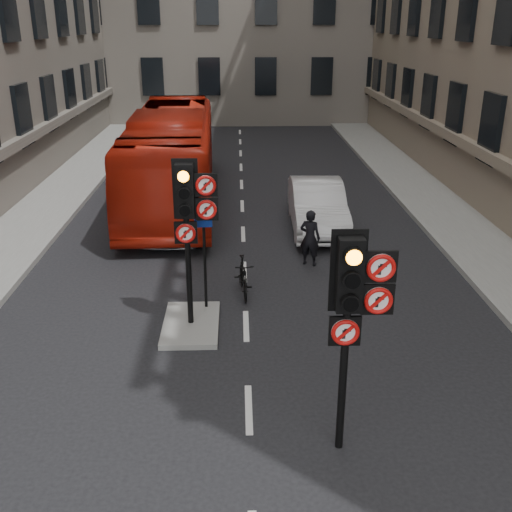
{
  "coord_description": "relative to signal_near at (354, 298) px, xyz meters",
  "views": [
    {
      "loc": [
        -0.14,
        -6.61,
        6.27
      ],
      "look_at": [
        0.14,
        2.61,
        2.6
      ],
      "focal_mm": 42.0,
      "sensor_mm": 36.0,
      "label": 1
    }
  ],
  "objects": [
    {
      "name": "ground",
      "position": [
        -1.49,
        -0.99,
        -2.58
      ],
      "size": [
        120.0,
        120.0,
        0.0
      ],
      "primitive_type": "plane",
      "color": "black",
      "rests_on": "ground"
    },
    {
      "name": "pavement_left",
      "position": [
        -8.69,
        11.01,
        -2.5
      ],
      "size": [
        3.0,
        50.0,
        0.16
      ],
      "primitive_type": "cube",
      "color": "gray",
      "rests_on": "ground"
    },
    {
      "name": "signal_near",
      "position": [
        0.0,
        0.0,
        0.0
      ],
      "size": [
        0.91,
        0.4,
        3.58
      ],
      "color": "black",
      "rests_on": "ground"
    },
    {
      "name": "car_pink",
      "position": [
        -4.34,
        16.21,
        -1.96
      ],
      "size": [
        2.08,
        4.39,
        1.24
      ],
      "primitive_type": "imported",
      "rotation": [
        0.0,
        0.0,
        -0.08
      ],
      "color": "#C13878",
      "rests_on": "ground"
    },
    {
      "name": "bus_red",
      "position": [
        -3.99,
        13.8,
        -0.93
      ],
      "size": [
        3.21,
        11.96,
        3.31
      ],
      "primitive_type": "imported",
      "rotation": [
        0.0,
        0.0,
        0.04
      ],
      "color": "#99180B",
      "rests_on": "ground"
    },
    {
      "name": "centre_island",
      "position": [
        -2.69,
        4.01,
        -2.52
      ],
      "size": [
        1.2,
        2.0,
        0.12
      ],
      "primitive_type": "cube",
      "color": "gray",
      "rests_on": "ground"
    },
    {
      "name": "pavement_right",
      "position": [
        5.71,
        11.01,
        -2.5
      ],
      "size": [
        3.0,
        50.0,
        0.16
      ],
      "primitive_type": "cube",
      "color": "gray",
      "rests_on": "ground"
    },
    {
      "name": "car_white",
      "position": [
        0.87,
        10.49,
        -1.82
      ],
      "size": [
        1.69,
        4.63,
        1.52
      ],
      "primitive_type": "imported",
      "rotation": [
        0.0,
        0.0,
        -0.02
      ],
      "color": "silver",
      "rests_on": "ground"
    },
    {
      "name": "info_sign",
      "position": [
        -2.39,
        4.74,
        -1.01
      ],
      "size": [
        0.39,
        0.12,
        2.25
      ],
      "rotation": [
        0.0,
        0.0,
        0.06
      ],
      "color": "black",
      "rests_on": "centre_island"
    },
    {
      "name": "motorcycle",
      "position": [
        -1.53,
        5.63,
        -2.12
      ],
      "size": [
        0.57,
        1.57,
        0.92
      ],
      "primitive_type": "imported",
      "rotation": [
        0.0,
        0.0,
        0.09
      ],
      "color": "black",
      "rests_on": "ground"
    },
    {
      "name": "signal_far",
      "position": [
        -2.6,
        4.0,
        0.12
      ],
      "size": [
        0.91,
        0.4,
        3.58
      ],
      "color": "black",
      "rests_on": "centre_island"
    },
    {
      "name": "motorcyclist",
      "position": [
        0.29,
        7.49,
        -1.81
      ],
      "size": [
        0.67,
        0.57,
        1.55
      ],
      "primitive_type": "imported",
      "rotation": [
        0.0,
        0.0,
        2.72
      ],
      "color": "black",
      "rests_on": "ground"
    },
    {
      "name": "car_silver",
      "position": [
        -3.6,
        10.34,
        -1.84
      ],
      "size": [
        1.8,
        4.38,
        1.49
      ],
      "primitive_type": "imported",
      "rotation": [
        0.0,
        0.0,
        -0.01
      ],
      "color": "#A0A2A7",
      "rests_on": "ground"
    }
  ]
}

